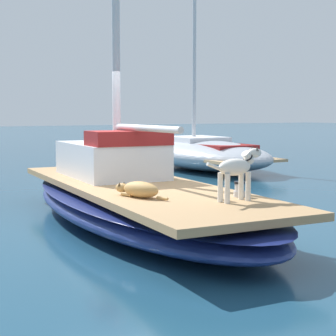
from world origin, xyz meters
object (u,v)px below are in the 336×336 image
at_px(dog_tan, 139,190).
at_px(deck_winch, 239,190).
at_px(moored_boat_starboard_side, 204,153).
at_px(sailboat_main, 138,204).
at_px(dog_white, 237,169).

relative_size(dog_tan, deck_winch, 4.39).
distance_m(dog_tan, moored_boat_starboard_side, 10.02).
bearing_deg(sailboat_main, deck_winch, -70.78).
bearing_deg(dog_white, sailboat_main, 100.59).
distance_m(dog_white, moored_boat_starboard_side, 10.23).
distance_m(sailboat_main, dog_white, 2.29).
relative_size(dog_tan, moored_boat_starboard_side, 0.12).
distance_m(sailboat_main, moored_boat_starboard_side, 8.70).
xyz_separation_m(sailboat_main, moored_boat_starboard_side, (5.55, 6.70, 0.18)).
height_order(deck_winch, moored_boat_starboard_side, moored_boat_starboard_side).
bearing_deg(dog_tan, dog_white, -42.64).
distance_m(dog_tan, deck_winch, 1.37).
relative_size(sailboat_main, dog_tan, 7.95).
xyz_separation_m(dog_white, moored_boat_starboard_side, (5.15, 8.83, -0.57)).
bearing_deg(moored_boat_starboard_side, dog_tan, -127.69).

